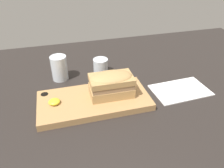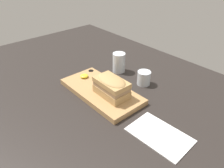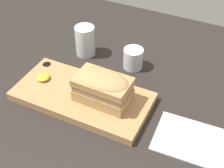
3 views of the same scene
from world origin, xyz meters
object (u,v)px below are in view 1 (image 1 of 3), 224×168
object	(u,v)px
sandwich	(111,83)
water_glass	(60,69)
serving_board	(94,101)
napkin	(180,90)
wine_glass	(101,67)

from	to	relation	value
sandwich	water_glass	distance (cm)	26.77
serving_board	napkin	bearing A→B (deg)	-1.75
water_glass	wine_glass	world-z (taller)	water_glass
serving_board	napkin	size ratio (longest dim) A/B	1.77
sandwich	napkin	xyz separation A→B (cm)	(28.01, -1.49, -7.07)
wine_glass	water_glass	bearing A→B (deg)	-179.46
sandwich	napkin	size ratio (longest dim) A/B	0.69
serving_board	water_glass	xyz separation A→B (cm)	(-10.45, 20.78, 3.33)
sandwich	water_glass	size ratio (longest dim) A/B	1.49
water_glass	napkin	size ratio (longest dim) A/B	0.47
sandwich	wine_glass	bearing A→B (deg)	88.26
serving_board	wine_glass	world-z (taller)	wine_glass
serving_board	sandwich	bearing A→B (deg)	3.62
water_glass	wine_glass	size ratio (longest dim) A/B	1.53
sandwich	water_glass	world-z (taller)	sandwich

